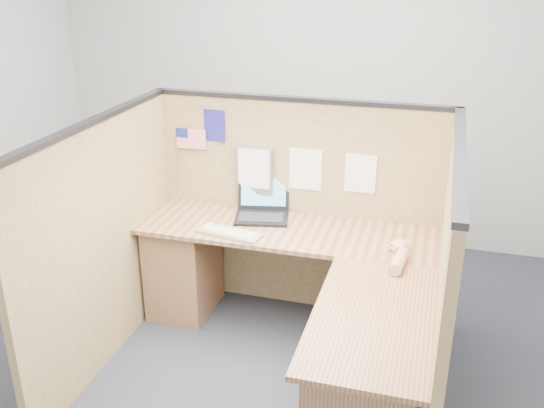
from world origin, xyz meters
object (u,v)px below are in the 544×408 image
(l_desk, at_px, (299,308))
(keyboard, at_px, (229,233))
(laptop, at_px, (265,207))
(mouse, at_px, (399,248))

(l_desk, bearing_deg, keyboard, 158.69)
(laptop, distance_m, keyboard, 0.39)
(keyboard, height_order, mouse, mouse)
(l_desk, height_order, laptop, laptop)
(keyboard, xyz_separation_m, mouse, (1.06, 0.07, 0.01))
(laptop, bearing_deg, l_desk, -67.79)
(l_desk, relative_size, keyboard, 4.48)
(laptop, xyz_separation_m, keyboard, (-0.12, -0.37, -0.05))
(laptop, xyz_separation_m, mouse, (0.94, -0.30, -0.04))
(l_desk, xyz_separation_m, mouse, (0.55, 0.27, 0.36))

